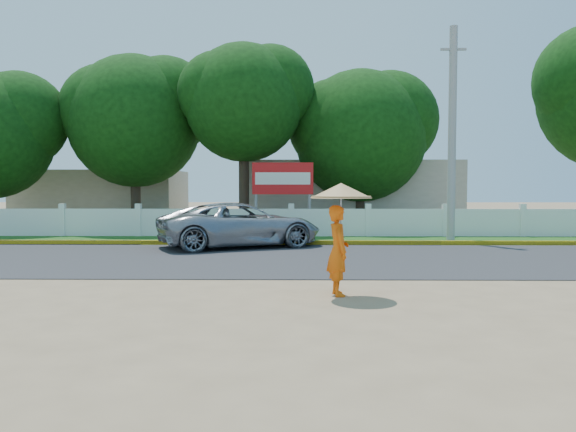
# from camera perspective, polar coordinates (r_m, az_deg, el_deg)

# --- Properties ---
(ground) EXTENTS (120.00, 120.00, 0.00)m
(ground) POSITION_cam_1_polar(r_m,az_deg,el_deg) (10.86, -0.15, -7.42)
(ground) COLOR #9E8460
(ground) RESTS_ON ground
(road) EXTENTS (60.00, 7.00, 0.02)m
(road) POSITION_cam_1_polar(r_m,az_deg,el_deg) (15.31, 0.13, -4.34)
(road) COLOR #38383A
(road) RESTS_ON ground
(grass_verge) EXTENTS (60.00, 3.50, 0.03)m
(grass_verge) POSITION_cam_1_polar(r_m,az_deg,el_deg) (20.53, 0.30, -2.45)
(grass_verge) COLOR #2D601E
(grass_verge) RESTS_ON ground
(curb) EXTENTS (40.00, 0.18, 0.16)m
(curb) POSITION_cam_1_polar(r_m,az_deg,el_deg) (18.83, 0.25, -2.75)
(curb) COLOR yellow
(curb) RESTS_ON ground
(fence) EXTENTS (40.00, 0.10, 1.10)m
(fence) POSITION_cam_1_polar(r_m,az_deg,el_deg) (21.93, 0.33, -0.70)
(fence) COLOR silver
(fence) RESTS_ON ground
(building_near) EXTENTS (10.00, 6.00, 3.20)m
(building_near) POSITION_cam_1_polar(r_m,az_deg,el_deg) (28.82, 6.42, 2.26)
(building_near) COLOR #B7AD99
(building_near) RESTS_ON ground
(building_far) EXTENTS (8.00, 5.00, 2.80)m
(building_far) POSITION_cam_1_polar(r_m,az_deg,el_deg) (31.38, -18.14, 1.82)
(building_far) COLOR #B7AD99
(building_far) RESTS_ON ground
(utility_pole) EXTENTS (0.28, 0.28, 7.55)m
(utility_pole) POSITION_cam_1_polar(r_m,az_deg,el_deg) (20.69, 16.33, 7.89)
(utility_pole) COLOR #969693
(utility_pole) RESTS_ON ground
(vehicle) EXTENTS (5.76, 4.36, 1.45)m
(vehicle) POSITION_cam_1_polar(r_m,az_deg,el_deg) (18.21, -4.86, -0.91)
(vehicle) COLOR #989AA0
(vehicle) RESTS_ON ground
(monk_with_parasol) EXTENTS (1.12, 1.12, 2.03)m
(monk_with_parasol) POSITION_cam_1_polar(r_m,az_deg,el_deg) (10.12, 5.25, -0.65)
(monk_with_parasol) COLOR #DF560B
(monk_with_parasol) RESTS_ON ground
(billboard) EXTENTS (2.50, 0.13, 2.95)m
(billboard) POSITION_cam_1_polar(r_m,az_deg,el_deg) (22.99, -0.54, 3.44)
(billboard) COLOR gray
(billboard) RESTS_ON ground
(tree_row) EXTENTS (33.45, 7.66, 9.48)m
(tree_row) POSITION_cam_1_polar(r_m,az_deg,el_deg) (25.10, 3.58, 10.12)
(tree_row) COLOR #473828
(tree_row) RESTS_ON ground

